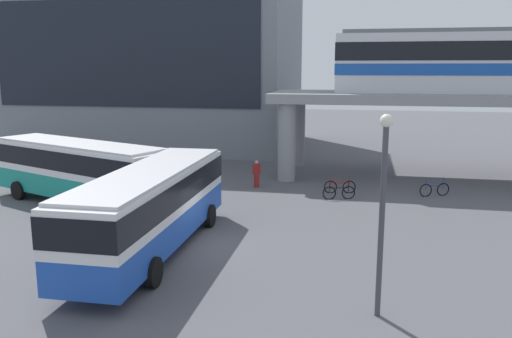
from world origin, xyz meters
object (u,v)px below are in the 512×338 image
bus_secondary (78,166)px  bicycle_black (339,193)px  bus_main (152,201)px  bicycle_blue (434,190)px  bicycle_red (340,187)px  train (495,61)px  pedestrian_at_kerb (257,175)px  station_building (160,64)px

bus_secondary → bicycle_black: size_ratio=6.49×
bus_main → bicycle_blue: (11.68, 11.41, -1.63)m
bicycle_black → bicycle_red: 1.40m
train → pedestrian_at_kerb: (-13.68, -4.89, -6.62)m
train → pedestrian_at_kerb: bearing=-160.3°
train → bus_secondary: train is taller
train → bicycle_red: (-8.79, -5.38, -7.01)m
train → bus_secondary: 24.84m
station_building → bicycle_red: bearing=-44.2°
bus_main → bicycle_black: size_ratio=6.43×
bus_main → bicycle_blue: size_ratio=6.65×
station_building → bicycle_red: (17.23, -16.78, -6.94)m
pedestrian_at_kerb → train: bearing=19.7°
station_building → bicycle_black: station_building is taller
bicycle_red → pedestrian_at_kerb: size_ratio=1.10×
station_building → bus_secondary: station_building is taller
bicycle_black → pedestrian_at_kerb: pedestrian_at_kerb is taller
bus_secondary → bicycle_black: 13.69m
bicycle_black → bicycle_red: size_ratio=0.97×
bus_main → bicycle_black: (6.57, 9.67, -1.63)m
bicycle_blue → bus_secondary: bearing=-163.3°
train → bicycle_black: bearing=-142.3°
train → bicycle_blue: 9.37m
bicycle_red → pedestrian_at_kerb: 4.93m
bicycle_blue → pedestrian_at_kerb: 10.02m
bus_main → bus_secondary: 8.82m
bus_main → bicycle_red: bearing=59.4°
pedestrian_at_kerb → bicycle_blue: bearing=-0.8°
bicycle_red → bicycle_blue: size_ratio=1.06×
bicycle_red → bus_secondary: bearing=-158.6°
bus_main → pedestrian_at_kerb: (1.67, 11.55, -1.24)m
bicycle_red → pedestrian_at_kerb: bearing=174.3°
train → pedestrian_at_kerb: size_ratio=11.86×
bus_secondary → bicycle_blue: size_ratio=6.72×
bicycle_red → bus_main: bearing=-120.6°
bus_secondary → bicycle_red: (13.07, 5.12, -1.63)m
station_building → train: bearing=-23.7°
train → bicycle_blue: bearing=-126.1°
bicycle_black → pedestrian_at_kerb: 5.26m
bicycle_black → bicycle_blue: bearing=18.8°
station_building → bicycle_black: bearing=-46.5°
pedestrian_at_kerb → station_building: bearing=127.1°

